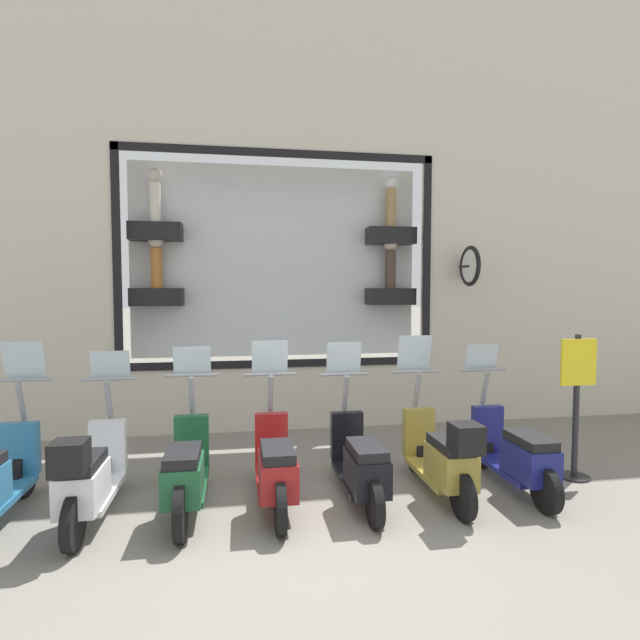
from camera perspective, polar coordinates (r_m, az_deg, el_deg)
ground_plane at (r=5.03m, az=-0.96°, el=-22.98°), size 120.00×120.00×0.00m
building_facade at (r=8.34m, az=-4.81°, el=17.85°), size 1.25×36.00×8.48m
scooter_navy_0 at (r=6.13m, az=21.46°, el=-14.08°), size 1.79×0.61×1.56m
scooter_olive_1 at (r=5.68m, az=13.80°, el=-14.86°), size 1.79×0.60×1.68m
scooter_black_2 at (r=5.48m, az=4.60°, el=-16.00°), size 1.79×0.60×1.61m
scooter_red_3 at (r=5.34m, az=-5.10°, el=-16.33°), size 1.80×0.60×1.65m
scooter_green_4 at (r=5.35m, az=-15.04°, el=-16.33°), size 1.80×0.60×1.60m
scooter_white_5 at (r=5.44m, az=-24.85°, el=-15.88°), size 1.80×0.61×1.56m
shop_sign_post at (r=6.69m, az=27.27°, el=-8.22°), size 0.36×0.45×1.72m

